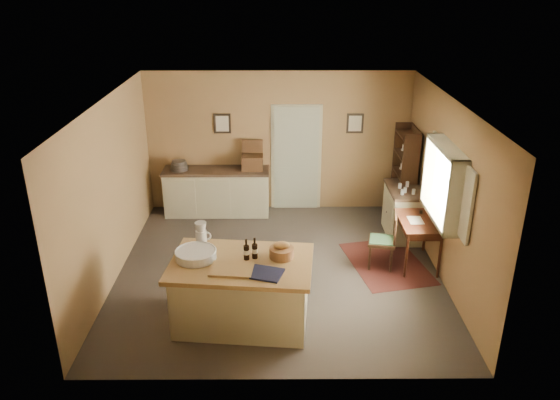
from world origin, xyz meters
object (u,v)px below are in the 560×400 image
(writing_desk, at_px, (418,226))
(right_cabinet, at_px, (403,212))
(sideboard, at_px, (217,190))
(shelving_unit, at_px, (406,176))
(work_island, at_px, (241,290))
(desk_chair, at_px, (382,241))

(writing_desk, bearing_deg, right_cabinet, 90.01)
(sideboard, bearing_deg, writing_desk, -30.57)
(right_cabinet, distance_m, shelving_unit, 0.75)
(work_island, xyz_separation_m, right_cabinet, (2.70, 2.57, -0.02))
(work_island, xyz_separation_m, writing_desk, (2.70, 1.54, 0.19))
(writing_desk, distance_m, shelving_unit, 1.63)
(desk_chair, xyz_separation_m, shelving_unit, (0.72, 1.70, 0.46))
(sideboard, height_order, right_cabinet, sideboard)
(writing_desk, bearing_deg, desk_chair, -170.88)
(right_cabinet, bearing_deg, sideboard, 163.99)
(right_cabinet, bearing_deg, writing_desk, -89.99)
(work_island, distance_m, writing_desk, 3.11)
(sideboard, relative_size, desk_chair, 2.27)
(work_island, xyz_separation_m, desk_chair, (2.12, 1.45, -0.04))
(shelving_unit, bearing_deg, desk_chair, -113.10)
(desk_chair, bearing_deg, writing_desk, 20.43)
(work_island, bearing_deg, shelving_unit, 53.48)
(sideboard, bearing_deg, right_cabinet, -16.01)
(work_island, relative_size, sideboard, 0.96)
(desk_chair, bearing_deg, sideboard, 154.61)
(sideboard, distance_m, shelving_unit, 3.56)
(right_cabinet, relative_size, shelving_unit, 0.56)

